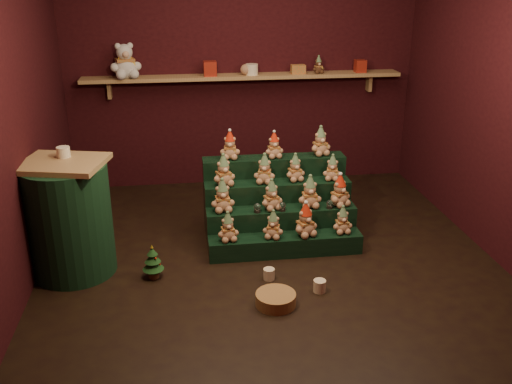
{
  "coord_description": "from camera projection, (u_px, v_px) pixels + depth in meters",
  "views": [
    {
      "loc": [
        -0.74,
        -4.55,
        2.46
      ],
      "look_at": [
        -0.08,
        0.25,
        0.54
      ],
      "focal_mm": 40.0,
      "sensor_mm": 36.0,
      "label": 1
    }
  ],
  "objects": [
    {
      "name": "teddy_9",
      "position": [
        265.0,
        169.0,
        5.37
      ],
      "size": [
        0.24,
        0.23,
        0.28
      ],
      "primitive_type": null,
      "rotation": [
        0.0,
        0.0,
        -0.25
      ],
      "color": "#A67C5C",
      "rests_on": "riser_tier_midback"
    },
    {
      "name": "brown_bear",
      "position": [
        318.0,
        65.0,
        6.47
      ],
      "size": [
        0.16,
        0.15,
        0.19
      ],
      "primitive_type": null,
      "rotation": [
        0.0,
        0.0,
        0.16
      ],
      "color": "#492B18",
      "rests_on": "back_shelf"
    },
    {
      "name": "teddy_2",
      "position": [
        305.0,
        220.0,
        5.12
      ],
      "size": [
        0.28,
        0.27,
        0.31
      ],
      "primitive_type": null,
      "rotation": [
        0.0,
        0.0,
        0.39
      ],
      "color": "#A67C5C",
      "rests_on": "riser_tier_front"
    },
    {
      "name": "gift_tin_red_b",
      "position": [
        360.0,
        66.0,
        6.55
      ],
      "size": [
        0.12,
        0.12,
        0.14
      ],
      "primitive_type": "cube",
      "color": "#AC2B1A",
      "rests_on": "back_shelf"
    },
    {
      "name": "snow_globe_a",
      "position": [
        257.0,
        208.0,
        5.2
      ],
      "size": [
        0.07,
        0.07,
        0.09
      ],
      "color": "black",
      "rests_on": "riser_tier_midfront"
    },
    {
      "name": "gift_tin_red_a",
      "position": [
        210.0,
        69.0,
        6.33
      ],
      "size": [
        0.14,
        0.14,
        0.16
      ],
      "primitive_type": "cube",
      "color": "#AC2B1A",
      "rests_on": "back_shelf"
    },
    {
      "name": "teddy_1",
      "position": [
        273.0,
        224.0,
        5.09
      ],
      "size": [
        0.23,
        0.22,
        0.26
      ],
      "primitive_type": null,
      "rotation": [
        0.0,
        0.0,
        -0.33
      ],
      "color": "#A67C5C",
      "rests_on": "riser_tier_front"
    },
    {
      "name": "front_wall",
      "position": [
        337.0,
        199.0,
        2.78
      ],
      "size": [
        4.0,
        0.1,
        2.8
      ],
      "primitive_type": "cube",
      "color": "black",
      "rests_on": "ground"
    },
    {
      "name": "teddy_5",
      "position": [
        271.0,
        195.0,
        5.24
      ],
      "size": [
        0.25,
        0.24,
        0.29
      ],
      "primitive_type": null,
      "rotation": [
        0.0,
        0.0,
        0.32
      ],
      "color": "#A67C5C",
      "rests_on": "riser_tier_midfront"
    },
    {
      "name": "snow_globe_c",
      "position": [
        330.0,
        204.0,
        5.29
      ],
      "size": [
        0.06,
        0.06,
        0.08
      ],
      "color": "black",
      "rests_on": "riser_tier_midfront"
    },
    {
      "name": "back_wall",
      "position": [
        242.0,
        65.0,
        6.56
      ],
      "size": [
        4.0,
        0.1,
        2.8
      ],
      "primitive_type": "cube",
      "color": "black",
      "rests_on": "ground"
    },
    {
      "name": "riser_tier_front",
      "position": [
        285.0,
        245.0,
        5.2
      ],
      "size": [
        1.4,
        0.22,
        0.18
      ],
      "primitive_type": "cube",
      "color": "black",
      "rests_on": "ground"
    },
    {
      "name": "riser_tier_midback",
      "position": [
        277.0,
        208.0,
        5.54
      ],
      "size": [
        1.4,
        0.22,
        0.54
      ],
      "primitive_type": "cube",
      "color": "black",
      "rests_on": "ground"
    },
    {
      "name": "teddy_10",
      "position": [
        295.0,
        168.0,
        5.43
      ],
      "size": [
        0.22,
        0.21,
        0.26
      ],
      "primitive_type": null,
      "rotation": [
        0.0,
        0.0,
        0.24
      ],
      "color": "#A67C5C",
      "rests_on": "riser_tier_midback"
    },
    {
      "name": "snow_globe_b",
      "position": [
        282.0,
        206.0,
        5.23
      ],
      "size": [
        0.06,
        0.06,
        0.09
      ],
      "color": "black",
      "rests_on": "riser_tier_midfront"
    },
    {
      "name": "teddy_7",
      "position": [
        340.0,
        191.0,
        5.31
      ],
      "size": [
        0.28,
        0.28,
        0.3
      ],
      "primitive_type": null,
      "rotation": [
        0.0,
        0.0,
        0.51
      ],
      "color": "#A67C5C",
      "rests_on": "riser_tier_midfront"
    },
    {
      "name": "shelf_plush_ball",
      "position": [
        246.0,
        70.0,
        6.38
      ],
      "size": [
        0.12,
        0.12,
        0.12
      ],
      "primitive_type": "sphere",
      "color": "#A67C5C",
      "rests_on": "back_shelf"
    },
    {
      "name": "table_ornament",
      "position": [
        63.0,
        152.0,
        4.65
      ],
      "size": [
        0.11,
        0.11,
        0.09
      ],
      "primitive_type": "cylinder",
      "color": "beige",
      "rests_on": "side_table"
    },
    {
      "name": "riser_tier_back",
      "position": [
        274.0,
        191.0,
        5.71
      ],
      "size": [
        1.4,
        0.22,
        0.72
      ],
      "primitive_type": "cube",
      "color": "black",
      "rests_on": "ground"
    },
    {
      "name": "back_shelf",
      "position": [
        244.0,
        77.0,
        6.43
      ],
      "size": [
        3.6,
        0.26,
        0.24
      ],
      "color": "tan",
      "rests_on": "ground"
    },
    {
      "name": "wicker_basket",
      "position": [
        276.0,
        299.0,
        4.43
      ],
      "size": [
        0.38,
        0.38,
        0.1
      ],
      "primitive_type": "cylinder",
      "rotation": [
        0.0,
        0.0,
        0.24
      ],
      "color": "olive",
      "rests_on": "ground"
    },
    {
      "name": "ground",
      "position": [
        269.0,
        256.0,
        5.19
      ],
      "size": [
        4.0,
        4.0,
        0.0
      ],
      "primitive_type": "plane",
      "color": "black",
      "rests_on": "ground"
    },
    {
      "name": "right_wall",
      "position": [
        504.0,
        98.0,
        4.93
      ],
      "size": [
        0.1,
        4.0,
        2.8
      ],
      "primitive_type": "cube",
      "color": "black",
      "rests_on": "ground"
    },
    {
      "name": "left_wall",
      "position": [
        9.0,
        113.0,
        4.41
      ],
      "size": [
        0.1,
        4.0,
        2.8
      ],
      "primitive_type": "cube",
      "color": "black",
      "rests_on": "ground"
    },
    {
      "name": "teddy_0",
      "position": [
        228.0,
        227.0,
        5.04
      ],
      "size": [
        0.21,
        0.2,
        0.27
      ],
      "primitive_type": null,
      "rotation": [
        0.0,
        0.0,
        0.15
      ],
      "color": "#A67C5C",
      "rests_on": "riser_tier_front"
    },
    {
      "name": "teddy_12",
      "position": [
        230.0,
        145.0,
        5.48
      ],
      "size": [
        0.21,
        0.19,
        0.27
      ],
      "primitive_type": null,
      "rotation": [
        0.0,
        0.0,
        -0.11
      ],
      "color": "#A67C5C",
      "rests_on": "riser_tier_back"
    },
    {
      "name": "teddy_13",
      "position": [
        274.0,
        145.0,
        5.52
      ],
      "size": [
        0.2,
        0.19,
        0.25
      ],
      "primitive_type": null,
      "rotation": [
        0.0,
        0.0,
        0.16
      ],
      "color": "#A67C5C",
      "rests_on": "riser_tier_back"
    },
    {
      "name": "gift_tin_cream",
      "position": [
        252.0,
        69.0,
        6.39
      ],
      "size": [
        0.14,
        0.14,
        0.12
      ],
      "primitive_type": "cylinder",
      "color": "beige",
      "rests_on": "back_shelf"
    },
    {
      "name": "mug_right",
      "position": [
        320.0,
        286.0,
        4.61
      ],
      "size": [
        0.1,
        0.1,
        0.1
      ],
      "primitive_type": "cylinder",
      "color": "beige",
      "rests_on": "ground"
    },
    {
      "name": "teddy_8",
      "position": [
        223.0,
        170.0,
        5.3
      ],
      "size": [
        0.26,
        0.25,
        0.3
      ],
      "primitive_type": null,
      "rotation": [
        0.0,
        0.0,
        0.33
      ],
      "color": "#A67C5C",
      "rests_on": "riser_tier_midback"
    },
    {
      "name": "teddy_3",
      "position": [
        342.0,
        220.0,
        5.19
      ],
      "size": [
        0.19,
        0.18,
        0.26
      ],
      "primitive_type": null,
      "rotation": [
        0.0,
        0.0,
        0.07
      ],
      "color": "#A67C5C",
      "rests_on": "riser_tier_front"
    },
    {
      "name": "white_bear",
      "position": [
        125.0,
        56.0,
        6.14
      ],
      "size": [
        0.4,
        0.38,
        0.47
      ],
      "primitive_type": null,
      "rotation": [
        0.0,
        0.0,
        0.25
      ],
      "color": "silver",
      "rests_on": "back_shelf"
    },
    {
      "name": "riser_tier_midfront",
      "position": [
        281.0,
        226.0,
        5.37
      ],
      "size": [
        1.4,
        0.22,
        0.36
      ],
      "primitive_type": "cube",
      "color": "black",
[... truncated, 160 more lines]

